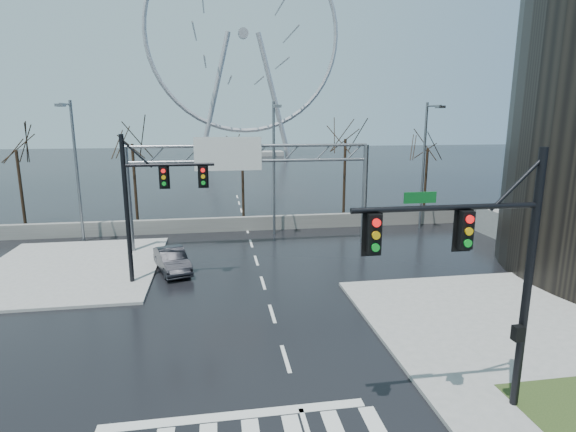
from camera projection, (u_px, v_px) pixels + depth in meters
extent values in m
plane|color=black|center=(286.00, 359.00, 16.72)|extent=(260.00, 260.00, 0.00)
cube|color=gray|center=(498.00, 316.00, 20.20)|extent=(12.00, 10.00, 0.15)
cube|color=gray|center=(71.00, 268.00, 26.57)|extent=(10.00, 12.00, 0.15)
cube|color=slate|center=(247.00, 223.00, 35.90)|extent=(52.00, 0.50, 1.10)
cylinder|color=black|center=(528.00, 286.00, 13.03)|extent=(0.24, 0.24, 8.00)
cylinder|color=black|center=(447.00, 208.00, 12.10)|extent=(5.40, 0.16, 0.16)
cube|color=black|center=(466.00, 230.00, 12.16)|extent=(0.35, 0.28, 1.05)
cube|color=black|center=(374.00, 234.00, 11.76)|extent=(0.35, 0.28, 1.05)
cylinder|color=black|center=(127.00, 212.00, 23.47)|extent=(0.24, 0.24, 8.00)
cylinder|color=black|center=(170.00, 165.00, 23.32)|extent=(4.60, 0.16, 0.16)
cube|color=black|center=(164.00, 177.00, 23.25)|extent=(0.35, 0.28, 1.05)
cube|color=black|center=(203.00, 176.00, 23.56)|extent=(0.35, 0.28, 1.05)
cylinder|color=slate|center=(129.00, 201.00, 29.20)|extent=(0.36, 0.36, 7.00)
cylinder|color=slate|center=(364.00, 195.00, 31.70)|extent=(0.36, 0.36, 7.00)
cylinder|color=slate|center=(251.00, 146.00, 29.71)|extent=(16.00, 0.20, 0.20)
cylinder|color=slate|center=(251.00, 161.00, 29.92)|extent=(16.00, 0.20, 0.20)
cube|color=#0B531B|center=(228.00, 154.00, 29.44)|extent=(4.20, 0.10, 2.00)
cube|color=silver|center=(228.00, 154.00, 29.38)|extent=(4.40, 0.02, 2.20)
cylinder|color=slate|center=(77.00, 173.00, 31.64)|extent=(0.20, 0.20, 10.00)
cylinder|color=slate|center=(65.00, 104.00, 29.58)|extent=(0.12, 2.20, 0.12)
cube|color=slate|center=(60.00, 105.00, 28.64)|extent=(0.50, 0.70, 0.18)
cylinder|color=slate|center=(274.00, 170.00, 33.82)|extent=(0.20, 0.20, 10.00)
cylinder|color=slate|center=(275.00, 105.00, 31.77)|extent=(0.12, 2.20, 0.12)
cube|color=slate|center=(277.00, 106.00, 30.82)|extent=(0.50, 0.70, 0.18)
cylinder|color=slate|center=(423.00, 167.00, 35.70)|extent=(0.20, 0.20, 10.00)
cylinder|color=slate|center=(434.00, 106.00, 33.64)|extent=(0.12, 2.20, 0.12)
cube|color=slate|center=(440.00, 107.00, 32.70)|extent=(0.50, 0.70, 0.18)
cylinder|color=black|center=(21.00, 189.00, 36.40)|extent=(0.24, 0.24, 6.30)
cylinder|color=black|center=(135.00, 185.00, 37.27)|extent=(0.24, 0.24, 6.75)
cylinder|color=black|center=(243.00, 186.00, 39.74)|extent=(0.24, 0.24, 5.85)
cylinder|color=black|center=(344.00, 179.00, 40.06)|extent=(0.24, 0.24, 7.02)
cylinder|color=black|center=(426.00, 181.00, 41.88)|extent=(0.24, 0.24, 6.12)
cube|color=gray|center=(246.00, 154.00, 109.05)|extent=(18.00, 6.00, 1.00)
torus|color=#B2B2B7|center=(243.00, 33.00, 103.22)|extent=(45.00, 1.00, 45.00)
cylinder|color=#B2B2B7|center=(243.00, 33.00, 103.22)|extent=(2.40, 1.50, 2.40)
cylinder|color=#B2B2B7|center=(215.00, 96.00, 105.09)|extent=(8.28, 1.20, 28.82)
cylinder|color=#B2B2B7|center=(274.00, 96.00, 107.28)|extent=(8.28, 1.20, 28.82)
imported|color=black|center=(172.00, 260.00, 26.15)|extent=(2.62, 4.40, 1.37)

